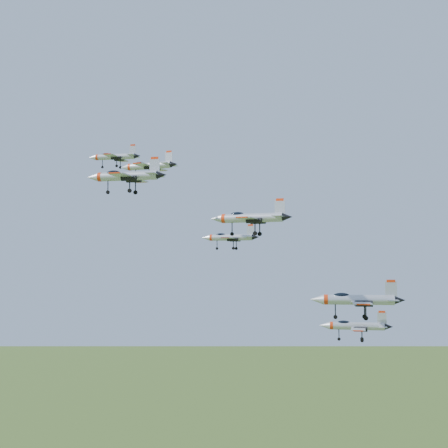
% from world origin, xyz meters
% --- Properties ---
extents(jet_lead, '(10.45, 8.68, 2.79)m').
position_xyz_m(jet_lead, '(-12.73, 7.74, 154.68)').
color(jet_lead, '#B2B6BF').
extents(jet_left_high, '(10.88, 9.01, 2.91)m').
position_xyz_m(jet_left_high, '(-1.27, -1.96, 150.96)').
color(jet_left_high, '#B2B6BF').
extents(jet_right_high, '(11.99, 9.92, 3.21)m').
position_xyz_m(jet_right_high, '(2.92, -18.84, 146.81)').
color(jet_right_high, '#B2B6BF').
extents(jet_left_low, '(10.77, 8.84, 2.89)m').
position_xyz_m(jet_left_low, '(9.51, 9.84, 139.22)').
color(jet_left_low, '#B2B6BF').
extents(jet_right_low, '(12.22, 10.09, 3.27)m').
position_xyz_m(jet_right_low, '(19.29, -12.55, 141.02)').
color(jet_right_low, '#B2B6BF').
extents(jet_trail, '(14.06, 11.76, 3.76)m').
position_xyz_m(jet_trail, '(32.99, -2.59, 129.17)').
color(jet_trail, '#B2B6BF').
extents(jet_extra, '(11.72, 9.72, 3.13)m').
position_xyz_m(jet_extra, '(32.02, 5.12, 124.51)').
color(jet_extra, '#B2B6BF').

